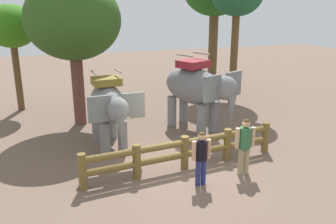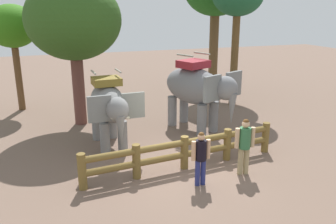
{
  "view_description": "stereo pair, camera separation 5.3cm",
  "coord_description": "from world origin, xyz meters",
  "px_view_note": "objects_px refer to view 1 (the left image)",
  "views": [
    {
      "loc": [
        -3.87,
        -9.04,
        4.82
      ],
      "look_at": [
        0.0,
        1.66,
        1.4
      ],
      "focal_mm": 37.38,
      "sensor_mm": 36.0,
      "label": 1
    },
    {
      "loc": [
        -3.82,
        -9.06,
        4.82
      ],
      "look_at": [
        0.0,
        1.66,
        1.4
      ],
      "focal_mm": 37.38,
      "sensor_mm": 36.0,
      "label": 2
    }
  ],
  "objects_px": {
    "elephant_center": "(197,88)",
    "tree_back_center": "(12,28)",
    "tourist_man_in_blue": "(245,143)",
    "tree_far_left": "(73,21)",
    "tourist_woman_in_black": "(201,155)",
    "elephant_near_left": "(109,106)",
    "log_fence": "(185,150)"
  },
  "relations": [
    {
      "from": "elephant_center",
      "to": "tree_back_center",
      "type": "distance_m",
      "value": 9.07
    },
    {
      "from": "elephant_near_left",
      "to": "tree_back_center",
      "type": "xyz_separation_m",
      "value": [
        -3.19,
        6.26,
        2.38
      ]
    },
    {
      "from": "elephant_center",
      "to": "tree_back_center",
      "type": "height_order",
      "value": "tree_back_center"
    },
    {
      "from": "elephant_center",
      "to": "tourist_man_in_blue",
      "type": "xyz_separation_m",
      "value": [
        -0.31,
        -4.13,
        -0.73
      ]
    },
    {
      "from": "tree_far_left",
      "to": "tree_back_center",
      "type": "distance_m",
      "value": 4.05
    },
    {
      "from": "tourist_man_in_blue",
      "to": "tree_back_center",
      "type": "relative_size",
      "value": 0.35
    },
    {
      "from": "log_fence",
      "to": "elephant_center",
      "type": "relative_size",
      "value": 1.77
    },
    {
      "from": "elephant_center",
      "to": "elephant_near_left",
      "type": "bearing_deg",
      "value": -168.79
    },
    {
      "from": "tourist_woman_in_black",
      "to": "tree_back_center",
      "type": "height_order",
      "value": "tree_back_center"
    },
    {
      "from": "tourist_woman_in_black",
      "to": "tree_back_center",
      "type": "relative_size",
      "value": 0.32
    },
    {
      "from": "elephant_near_left",
      "to": "elephant_center",
      "type": "xyz_separation_m",
      "value": [
        3.66,
        0.73,
        0.2
      ]
    },
    {
      "from": "tourist_man_in_blue",
      "to": "tree_back_center",
      "type": "xyz_separation_m",
      "value": [
        -6.53,
        9.67,
        2.91
      ]
    },
    {
      "from": "log_fence",
      "to": "tourist_woman_in_black",
      "type": "distance_m",
      "value": 1.18
    },
    {
      "from": "elephant_center",
      "to": "tree_back_center",
      "type": "relative_size",
      "value": 0.74
    },
    {
      "from": "elephant_center",
      "to": "tourist_woman_in_black",
      "type": "bearing_deg",
      "value": -112.69
    },
    {
      "from": "log_fence",
      "to": "elephant_center",
      "type": "distance_m",
      "value": 3.83
    },
    {
      "from": "tree_far_left",
      "to": "tree_back_center",
      "type": "relative_size",
      "value": 1.2
    },
    {
      "from": "tourist_man_in_blue",
      "to": "elephant_near_left",
      "type": "bearing_deg",
      "value": 134.5
    },
    {
      "from": "tourist_woman_in_black",
      "to": "elephant_center",
      "type": "bearing_deg",
      "value": 67.31
    },
    {
      "from": "log_fence",
      "to": "tourist_man_in_blue",
      "type": "height_order",
      "value": "tourist_man_in_blue"
    },
    {
      "from": "elephant_center",
      "to": "tree_back_center",
      "type": "xyz_separation_m",
      "value": [
        -6.85,
        5.54,
        2.18
      ]
    },
    {
      "from": "elephant_near_left",
      "to": "tourist_man_in_blue",
      "type": "height_order",
      "value": "elephant_near_left"
    },
    {
      "from": "tourist_man_in_blue",
      "to": "tree_far_left",
      "type": "height_order",
      "value": "tree_far_left"
    },
    {
      "from": "elephant_near_left",
      "to": "tree_back_center",
      "type": "distance_m",
      "value": 7.42
    },
    {
      "from": "log_fence",
      "to": "tourist_woman_in_black",
      "type": "height_order",
      "value": "tourist_woman_in_black"
    },
    {
      "from": "elephant_near_left",
      "to": "tree_back_center",
      "type": "relative_size",
      "value": 0.64
    },
    {
      "from": "tree_far_left",
      "to": "tree_back_center",
      "type": "bearing_deg",
      "value": 128.0
    },
    {
      "from": "elephant_center",
      "to": "tree_far_left",
      "type": "distance_m",
      "value": 5.59
    },
    {
      "from": "tree_back_center",
      "to": "tourist_man_in_blue",
      "type": "bearing_deg",
      "value": -55.95
    },
    {
      "from": "elephant_near_left",
      "to": "tourist_man_in_blue",
      "type": "xyz_separation_m",
      "value": [
        3.35,
        -3.41,
        -0.54
      ]
    },
    {
      "from": "elephant_near_left",
      "to": "tourist_man_in_blue",
      "type": "bearing_deg",
      "value": -45.5
    },
    {
      "from": "tourist_woman_in_black",
      "to": "tourist_man_in_blue",
      "type": "distance_m",
      "value": 1.5
    }
  ]
}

